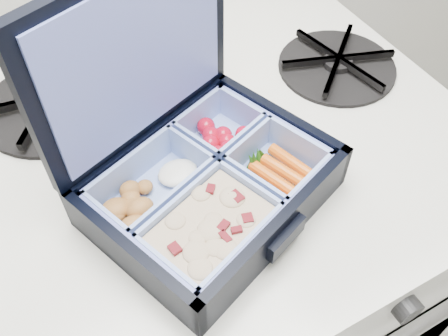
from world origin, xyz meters
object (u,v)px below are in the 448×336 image
bento_box (211,187)px  fork (211,110)px  stove (215,281)px  burner_grate (338,61)px

bento_box → fork: size_ratio=1.35×
bento_box → stove: bearing=43.0°
bento_box → burner_grate: (0.26, 0.12, -0.02)m
bento_box → fork: 0.15m
stove → burner_grate: bearing=0.4°
burner_grate → fork: burner_grate is taller
stove → burner_grate: size_ratio=5.59×
bento_box → fork: (0.07, 0.13, -0.03)m
fork → stove: bearing=-105.8°
bento_box → burner_grate: 0.29m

